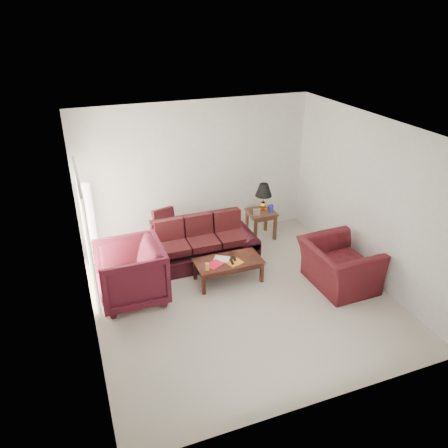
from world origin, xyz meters
The scene contains 19 objects.
floor centered at (0.00, 0.00, 0.00)m, with size 5.00×5.00×0.00m, color beige.
blinds centered at (-2.42, 1.30, 1.08)m, with size 0.10×2.00×2.16m, color silver.
sofa centered at (-0.27, 1.36, 0.45)m, with size 2.18×0.94×0.89m, color black, non-canonical shape.
throw_pillow centered at (-0.85, 2.09, 0.72)m, with size 0.46×0.13×0.46m, color black.
end_table centered at (1.28, 1.95, 0.31)m, with size 0.57×0.57×0.62m, color #4B2919, non-canonical shape.
table_lamp centered at (1.34, 2.00, 0.93)m, with size 0.37×0.37×0.61m, color #E39647, non-canonical shape.
clock centered at (1.10, 1.80, 0.70)m, with size 0.14×0.05×0.14m, color #AFAEB2.
blue_canister centered at (1.45, 1.83, 0.71)m, with size 0.11×0.11×0.17m, color #1D25BE.
picture_frame centered at (1.13, 2.13, 0.71)m, with size 0.13×0.02×0.17m, color #B0B0B5.
floor_lamp centered at (-2.31, 2.13, 0.85)m, with size 0.28×0.28×1.70m, color white, non-canonical shape.
armchair_left centered at (-1.80, 0.64, 0.52)m, with size 1.11×1.15×1.04m, color #46101B.
armchair_right centered at (1.81, -0.27, 0.42)m, with size 1.28×1.12×0.83m, color #420F14.
coffee_table centered at (-0.02, 0.57, 0.22)m, with size 1.24×0.62×0.43m, color black, non-canonical shape.
magazine_red centered at (-0.31, 0.51, 0.44)m, with size 0.30×0.22×0.02m, color red.
magazine_white centered at (-0.12, 0.65, 0.44)m, with size 0.28×0.21×0.02m, color white.
magazine_orange centered at (0.06, 0.44, 0.44)m, with size 0.27×0.20×0.02m, color orange.
remote_a centered at (0.00, 0.45, 0.46)m, with size 0.05×0.15×0.02m, color black.
remote_b centered at (0.09, 0.55, 0.46)m, with size 0.05×0.15×0.02m, color black.
yellow_glass centered at (-0.49, 0.41, 0.50)m, with size 0.08×0.08×0.13m, color yellow.
Camera 1 is at (-2.52, -5.86, 4.63)m, focal length 35.00 mm.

